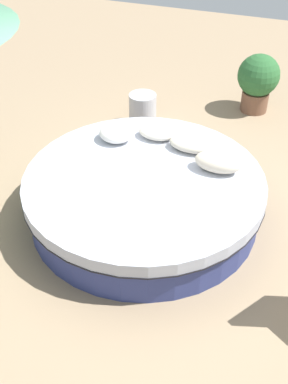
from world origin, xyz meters
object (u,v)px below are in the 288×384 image
Objects in this scene: round_bed at (144,195)px; side_table at (143,110)px; throw_pillow_0 at (218,162)px; throw_pillow_1 at (192,144)px; planter at (258,80)px; throw_pillow_3 at (116,133)px; throw_pillow_2 at (157,132)px.

round_bed is 2.14m from side_table.
throw_pillow_1 is at bearing 142.29° from throw_pillow_0.
planter is at bearing 76.43° from round_bed.
throw_pillow_3 is at bearing 135.23° from round_bed.
side_table is (-0.78, 1.99, -0.03)m from round_bed.
throw_pillow_1 is (0.34, 0.72, 0.35)m from round_bed.
round_bed is 3.21m from planter.
throw_pillow_2 is (-0.89, 0.42, -0.03)m from throw_pillow_0.
round_bed reaches higher than side_table.
throw_pillow_0 is at bearing -7.88° from throw_pillow_3.
throw_pillow_0 is 0.57× the size of planter.
planter reaches higher than round_bed.
round_bed is at bearing -44.77° from throw_pillow_3.
side_table is at bearing 131.69° from throw_pillow_1.
throw_pillow_0 is 0.99m from throw_pillow_2.
planter reaches higher than throw_pillow_1.
throw_pillow_0 reaches higher than throw_pillow_2.
round_bed is at bearing -115.41° from throw_pillow_1.
throw_pillow_3 is (-0.46, -0.24, 0.02)m from throw_pillow_2.
planter is at bearing 68.42° from throw_pillow_2.
round_bed is 5.15× the size of throw_pillow_0.
side_table is at bearing 118.98° from throw_pillow_2.
throw_pillow_0 reaches higher than throw_pillow_1.
throw_pillow_1 is 1.74m from side_table.
throw_pillow_0 is 1.26× the size of throw_pillow_3.
throw_pillow_0 reaches higher than round_bed.
throw_pillow_3 is at bearing -118.44° from planter.
throw_pillow_3 is (-1.35, 0.19, -0.01)m from throw_pillow_0.
throw_pillow_0 is 2.70m from planter.
round_bed is 0.93m from throw_pillow_0.
throw_pillow_1 is 2.42m from planter.
side_table is at bearing 97.20° from throw_pillow_3.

